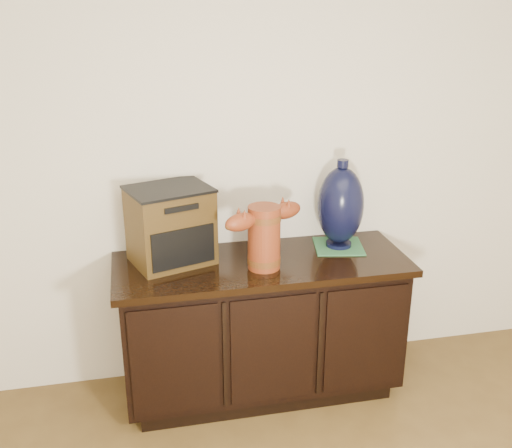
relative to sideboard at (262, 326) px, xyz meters
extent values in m
plane|color=white|center=(0.00, 0.27, 0.91)|extent=(4.50, 0.00, 4.50)
cube|color=black|center=(0.00, 0.00, -0.35)|extent=(1.29, 0.45, 0.08)
cube|color=black|center=(0.00, 0.00, 0.01)|extent=(1.40, 0.50, 0.64)
cube|color=black|center=(0.00, 0.00, 0.35)|extent=(1.46, 0.56, 0.03)
cube|color=black|center=(-0.47, -0.25, 0.01)|extent=(0.41, 0.01, 0.56)
cube|color=black|center=(0.00, -0.25, 0.01)|extent=(0.41, 0.01, 0.56)
cube|color=black|center=(0.47, -0.25, 0.01)|extent=(0.41, 0.01, 0.56)
cylinder|color=brown|center=(-0.01, -0.08, 0.52)|extent=(0.21, 0.21, 0.31)
cylinder|color=#3B1B0B|center=(-0.01, -0.08, 0.41)|extent=(0.21, 0.21, 0.03)
cylinder|color=#3B1B0B|center=(-0.01, -0.08, 0.63)|extent=(0.21, 0.21, 0.03)
ellipsoid|color=brown|center=(-0.13, -0.13, 0.63)|extent=(0.18, 0.14, 0.08)
ellipsoid|color=brown|center=(0.12, -0.02, 0.63)|extent=(0.18, 0.14, 0.08)
cube|color=#402C10|center=(-0.43, 0.09, 0.55)|extent=(0.44, 0.39, 0.37)
cube|color=black|center=(-0.39, -0.05, 0.49)|extent=(0.30, 0.10, 0.19)
cube|color=black|center=(-0.43, 0.09, 0.74)|extent=(0.45, 0.41, 0.01)
cube|color=#306C40|center=(0.43, 0.09, 0.37)|extent=(0.29, 0.29, 0.01)
cylinder|color=black|center=(0.43, 0.09, 0.39)|extent=(0.13, 0.13, 0.02)
ellipsoid|color=black|center=(0.43, 0.09, 0.60)|extent=(0.28, 0.28, 0.40)
cylinder|color=black|center=(0.43, 0.09, 0.82)|extent=(0.06, 0.06, 0.04)
cylinder|color=#580F13|center=(0.06, 0.18, 0.45)|extent=(0.07, 0.07, 0.17)
cylinder|color=silver|center=(0.06, 0.18, 0.56)|extent=(0.06, 0.06, 0.03)
camera|label=1|loc=(-0.60, -2.64, 1.59)|focal=42.00mm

